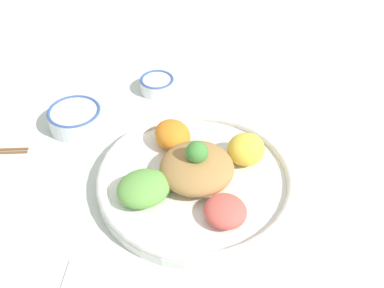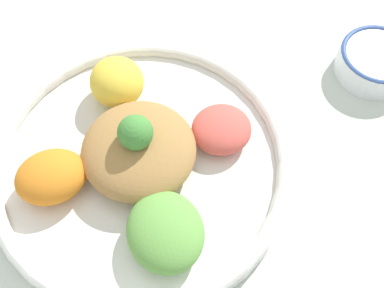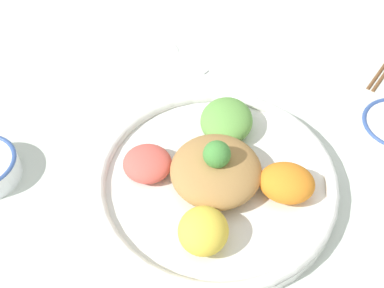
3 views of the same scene
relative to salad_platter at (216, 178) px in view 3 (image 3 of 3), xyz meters
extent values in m
plane|color=silver|center=(0.01, 0.01, -0.03)|extent=(2.40, 2.40, 0.00)
cylinder|color=white|center=(0.00, 0.00, -0.02)|extent=(0.39, 0.39, 0.02)
torus|color=white|center=(0.00, 0.00, 0.00)|extent=(0.39, 0.39, 0.02)
ellipsoid|color=#E55B51|center=(-0.06, -0.09, 0.01)|extent=(0.11, 0.11, 0.04)
ellipsoid|color=yellow|center=(0.09, -0.06, 0.02)|extent=(0.10, 0.10, 0.06)
ellipsoid|color=orange|center=(0.06, 0.09, 0.02)|extent=(0.11, 0.11, 0.05)
ellipsoid|color=#6BAD4C|center=(-0.09, 0.06, 0.02)|extent=(0.13, 0.13, 0.05)
ellipsoid|color=#AD7F47|center=(0.00, 0.00, 0.02)|extent=(0.14, 0.14, 0.06)
sphere|color=#478E3D|center=(0.00, 0.00, 0.06)|extent=(0.04, 0.04, 0.04)
cube|color=white|center=(-0.29, 0.08, -0.02)|extent=(0.08, 0.05, 0.01)
ellipsoid|color=white|center=(-0.35, 0.05, -0.02)|extent=(0.06, 0.06, 0.01)
camera|label=1|loc=(-0.53, -0.29, 0.63)|focal=42.00mm
camera|label=2|loc=(-0.21, 0.18, 0.50)|focal=42.00mm
camera|label=3|loc=(0.44, -0.23, 0.68)|focal=50.00mm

